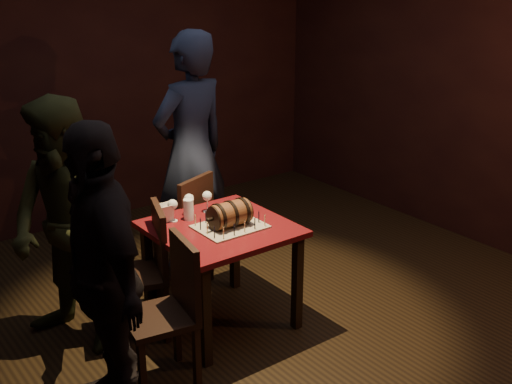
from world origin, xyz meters
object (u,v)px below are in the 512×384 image
chair_back (187,225)px  person_left_front (102,275)px  wine_glass_mid (189,200)px  pint_of_ale (189,210)px  barrel_cake (230,214)px  wine_glass_right (207,197)px  pub_table (221,241)px  wine_glass_left (173,206)px  person_left_rear (67,228)px  person_back (191,153)px  chair_left_front (171,305)px  chair_left_rear (146,265)px

chair_back → person_left_front: size_ratio=0.54×
wine_glass_mid → pint_of_ale: size_ratio=1.07×
barrel_cake → wine_glass_right: (0.03, 0.33, 0.02)m
wine_glass_mid → barrel_cake: bearing=-74.2°
pub_table → chair_back: (0.10, 0.62, -0.12)m
barrel_cake → wine_glass_left: (-0.25, 0.33, 0.02)m
barrel_cake → person_left_rear: person_left_rear is taller
wine_glass_right → person_back: bearing=67.0°
chair_left_front → person_left_rear: (-0.32, 0.74, 0.33)m
barrel_cake → wine_glass_right: size_ratio=2.04×
chair_left_rear → chair_left_front: same height
chair_left_front → chair_back: bearing=54.3°
pub_table → wine_glass_mid: (-0.06, 0.30, 0.23)m
barrel_cake → wine_glass_mid: barrel_cake is taller
chair_back → chair_left_front: size_ratio=1.00×
pub_table → chair_back: bearing=81.2°
chair_left_rear → person_back: size_ratio=0.47×
wine_glass_right → person_left_front: 1.31m
wine_glass_left → person_left_rear: 0.73m
wine_glass_mid → pint_of_ale: 0.09m
barrel_cake → chair_left_rear: 0.66m
pub_table → pint_of_ale: bearing=115.4°
pint_of_ale → chair_left_rear: 0.48m
person_left_rear → chair_left_front: bearing=1.2°
barrel_cake → wine_glass_left: size_ratio=2.04×
wine_glass_right → chair_left_rear: chair_left_rear is taller
person_back → person_left_front: 1.96m
chair_left_rear → person_left_front: person_left_front is taller
person_left_front → person_back: bearing=141.6°
chair_left_rear → person_left_rear: person_left_rear is taller
person_left_front → wine_glass_left: bearing=136.9°
person_back → person_left_rear: size_ratio=1.16×
wine_glass_mid → person_back: size_ratio=0.08×
pub_table → wine_glass_left: wine_glass_left is taller
person_left_front → pub_table: bearing=118.9°
wine_glass_mid → person_left_front: (-0.98, -0.71, -0.00)m
wine_glass_left → chair_left_rear: 0.44m
wine_glass_mid → chair_left_rear: size_ratio=0.17×
wine_glass_right → chair_back: 0.49m
chair_left_front → person_back: person_back is taller
person_back → person_left_rear: bearing=15.7°
wine_glass_left → person_back: (0.57, 0.68, 0.12)m
person_left_rear → person_left_front: (-0.11, -0.78, 0.02)m
wine_glass_left → pint_of_ale: (0.10, -0.04, -0.05)m
barrel_cake → chair_back: size_ratio=0.35×
pub_table → pint_of_ale: 0.32m
chair_left_rear → person_left_rear: bearing=159.1°
chair_left_rear → chair_left_front: bearing=-103.6°
pub_table → chair_left_rear: bearing=157.9°
pub_table → wine_glass_right: (0.07, 0.27, 0.23)m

